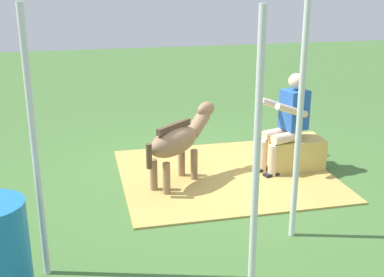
# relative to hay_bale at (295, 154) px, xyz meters

# --- Properties ---
(ground_plane) EXTENTS (24.00, 24.00, 0.00)m
(ground_plane) POSITION_rel_hay_bale_xyz_m (1.23, 0.06, -0.22)
(ground_plane) COLOR #426B33
(hay_patch) EXTENTS (2.72, 2.43, 0.02)m
(hay_patch) POSITION_rel_hay_bale_xyz_m (0.98, 0.02, -0.21)
(hay_patch) COLOR tan
(hay_patch) RESTS_ON ground
(hay_bale) EXTENTS (0.71, 0.46, 0.44)m
(hay_bale) POSITION_rel_hay_bale_xyz_m (0.00, 0.00, 0.00)
(hay_bale) COLOR tan
(hay_bale) RESTS_ON ground
(person_seated) EXTENTS (0.72, 0.53, 1.32)m
(person_seated) POSITION_rel_hay_bale_xyz_m (0.16, 0.03, 0.50)
(person_seated) COLOR beige
(person_seated) RESTS_ON ground
(pony_standing) EXTENTS (1.11, 1.01, 0.95)m
(pony_standing) POSITION_rel_hay_bale_xyz_m (1.63, 0.14, 0.36)
(pony_standing) COLOR #8C6B4C
(pony_standing) RESTS_ON ground
(soda_bottle) EXTENTS (0.07, 0.07, 0.25)m
(soda_bottle) POSITION_rel_hay_bale_xyz_m (-0.56, -0.42, -0.10)
(soda_bottle) COLOR brown
(soda_bottle) RESTS_ON ground
(tent_pole_left) EXTENTS (0.06, 0.06, 2.35)m
(tent_pole_left) POSITION_rel_hay_bale_xyz_m (0.77, 1.69, 0.95)
(tent_pole_left) COLOR silver
(tent_pole_left) RESTS_ON ground
(tent_pole_right) EXTENTS (0.06, 0.06, 2.35)m
(tent_pole_right) POSITION_rel_hay_bale_xyz_m (3.18, 1.83, 0.95)
(tent_pole_right) COLOR silver
(tent_pole_right) RESTS_ON ground
(tent_pole_mid) EXTENTS (0.06, 0.06, 2.35)m
(tent_pole_mid) POSITION_rel_hay_bale_xyz_m (1.48, 2.46, 0.95)
(tent_pole_mid) COLOR silver
(tent_pole_mid) RESTS_ON ground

